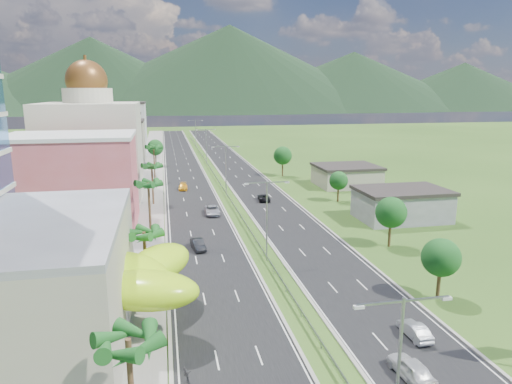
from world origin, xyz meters
TOP-DOWN VIEW (x-y plane):
  - ground at (0.00, 0.00)m, footprint 500.00×500.00m
  - road_left at (-7.50, 90.00)m, footprint 11.00×260.00m
  - road_right at (7.50, 90.00)m, footprint 11.00×260.00m
  - sidewalk_left at (-17.00, 90.00)m, footprint 7.00×260.00m
  - median_guardrail at (0.00, 71.99)m, footprint 0.10×216.06m
  - streetlight_median_a at (0.00, -25.00)m, footprint 6.04×0.25m
  - streetlight_median_b at (0.00, 10.00)m, footprint 6.04×0.25m
  - streetlight_median_c at (0.00, 50.00)m, footprint 6.04×0.25m
  - streetlight_median_d at (0.00, 95.00)m, footprint 6.04×0.25m
  - streetlight_median_e at (0.00, 140.00)m, footprint 6.04×0.25m
  - lime_canopy at (-20.00, -4.00)m, footprint 18.00×15.00m
  - pink_shophouse at (-28.00, 32.00)m, footprint 20.00×15.00m
  - domed_building at (-28.00, 55.00)m, footprint 20.00×20.00m
  - midrise_grey at (-27.00, 80.00)m, footprint 16.00×15.00m
  - midrise_beige at (-27.00, 102.00)m, footprint 16.00×15.00m
  - midrise_white at (-27.00, 125.00)m, footprint 16.00×15.00m
  - shed_near at (28.00, 25.00)m, footprint 15.00×10.00m
  - shed_far at (30.00, 55.00)m, footprint 14.00×12.00m
  - palm_tree_a at (-15.50, -22.00)m, footprint 3.60×3.60m
  - palm_tree_b at (-15.50, 2.00)m, footprint 3.60×3.60m
  - palm_tree_c at (-15.50, 22.00)m, footprint 3.60×3.60m
  - palm_tree_d at (-15.50, 45.00)m, footprint 3.60×3.60m
  - palm_tree_e at (-15.50, 70.00)m, footprint 3.60×3.60m
  - leafy_tree_lfar at (-15.50, 95.00)m, footprint 4.90×4.90m
  - leafy_tree_ra at (16.00, -5.00)m, footprint 4.20×4.20m
  - leafy_tree_rb at (19.00, 12.00)m, footprint 4.55×4.55m
  - leafy_tree_rc at (22.00, 40.00)m, footprint 3.85×3.85m
  - leafy_tree_rd at (18.00, 70.00)m, footprint 4.90×4.90m
  - mountain_ridge at (60.00, 450.00)m, footprint 860.00×140.00m
  - car_dark_left at (-8.75, 16.28)m, footprint 2.18×4.63m
  - car_silver_mid_left at (-4.66, 34.93)m, footprint 2.79×5.72m
  - car_yellow_far_left at (-8.99, 57.99)m, footprint 2.21×4.89m
  - car_white_near_right at (5.57, -17.54)m, footprint 2.32×4.99m
  - car_silver_right at (9.13, -11.95)m, footprint 1.53×4.24m
  - car_dark_far_right at (7.04, 43.60)m, footprint 2.70×5.07m
  - motorcycle at (-12.00, -14.15)m, footprint 0.88×1.95m

SIDE VIEW (x-z plane):
  - ground at x=0.00m, z-range 0.00..0.00m
  - mountain_ridge at x=60.00m, z-range -45.00..45.00m
  - road_left at x=-7.50m, z-range 0.00..0.04m
  - road_right at x=7.50m, z-range 0.00..0.04m
  - sidewalk_left at x=-17.00m, z-range 0.00..0.12m
  - median_guardrail at x=0.00m, z-range 0.24..1.00m
  - motorcycle at x=-12.00m, z-range 0.04..1.24m
  - car_dark_far_right at x=7.04m, z-range 0.04..1.40m
  - car_yellow_far_left at x=-8.99m, z-range 0.04..1.43m
  - car_silver_right at x=9.13m, z-range 0.04..1.43m
  - car_dark_left at x=-8.75m, z-range 0.04..1.51m
  - car_silver_mid_left at x=-4.66m, z-range 0.04..1.61m
  - car_white_near_right at x=5.57m, z-range 0.04..1.69m
  - shed_far at x=30.00m, z-range 0.00..4.40m
  - shed_near at x=28.00m, z-range 0.00..5.00m
  - leafy_tree_rc at x=22.00m, z-range 1.21..7.54m
  - leafy_tree_ra at x=16.00m, z-range 1.33..8.23m
  - lime_canopy at x=-20.00m, z-range 1.29..8.69m
  - leafy_tree_rb at x=19.00m, z-range 1.44..8.92m
  - leafy_tree_lfar at x=-15.50m, z-range 1.55..9.60m
  - leafy_tree_rd at x=18.00m, z-range 1.55..9.60m
  - midrise_beige at x=-27.00m, z-range 0.00..13.00m
  - streetlight_median_a at x=0.00m, z-range 1.25..12.25m
  - streetlight_median_b at x=0.00m, z-range 1.25..12.25m
  - streetlight_median_c at x=0.00m, z-range 1.25..12.25m
  - streetlight_median_d at x=0.00m, z-range 1.25..12.25m
  - streetlight_median_e at x=0.00m, z-range 1.25..12.25m
  - palm_tree_b at x=-15.50m, z-range 3.01..11.11m
  - pink_shophouse at x=-28.00m, z-range 0.00..15.00m
  - palm_tree_d at x=-15.50m, z-range 3.24..11.84m
  - midrise_grey at x=-27.00m, z-range 0.00..16.00m
  - palm_tree_a at x=-15.50m, z-range 3.47..12.57m
  - palm_tree_e at x=-15.50m, z-range 3.61..13.01m
  - palm_tree_c at x=-15.50m, z-range 3.70..13.30m
  - midrise_white at x=-27.00m, z-range 0.00..18.00m
  - domed_building at x=-28.00m, z-range -3.00..25.70m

